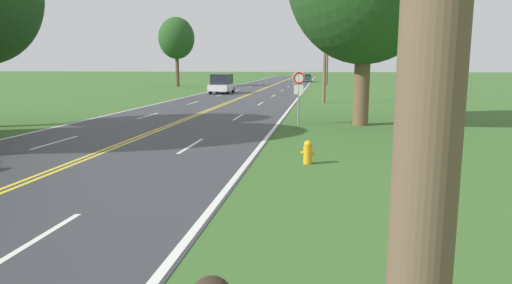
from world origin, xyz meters
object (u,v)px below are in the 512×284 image
object	(u,v)px
car_dark_green_sedan_mid_near	(306,78)
fire_hydrant	(308,152)
car_white_van_approaching	(222,83)
traffic_sign	(299,85)
tree_behind_sign	(176,38)

from	to	relation	value
car_dark_green_sedan_mid_near	fire_hydrant	bearing A→B (deg)	0.40
fire_hydrant	car_white_van_approaching	xyz separation A→B (m)	(-9.62, 32.04, 0.66)
traffic_sign	car_dark_green_sedan_mid_near	world-z (taller)	traffic_sign
fire_hydrant	tree_behind_sign	size ratio (longest dim) A/B	0.08
car_dark_green_sedan_mid_near	car_white_van_approaching	bearing A→B (deg)	-13.49
car_white_van_approaching	car_dark_green_sedan_mid_near	distance (m)	34.93
tree_behind_sign	car_white_van_approaching	distance (m)	17.70
car_white_van_approaching	traffic_sign	bearing A→B (deg)	-158.36
tree_behind_sign	car_dark_green_sedan_mid_near	distance (m)	26.41
tree_behind_sign	car_dark_green_sedan_mid_near	size ratio (longest dim) A/B	2.25
traffic_sign	tree_behind_sign	distance (m)	41.87
traffic_sign	tree_behind_sign	size ratio (longest dim) A/B	0.28
traffic_sign	car_white_van_approaching	distance (m)	24.99
fire_hydrant	car_dark_green_sedan_mid_near	distance (m)	66.30
car_dark_green_sedan_mid_near	tree_behind_sign	bearing A→B (deg)	-40.86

